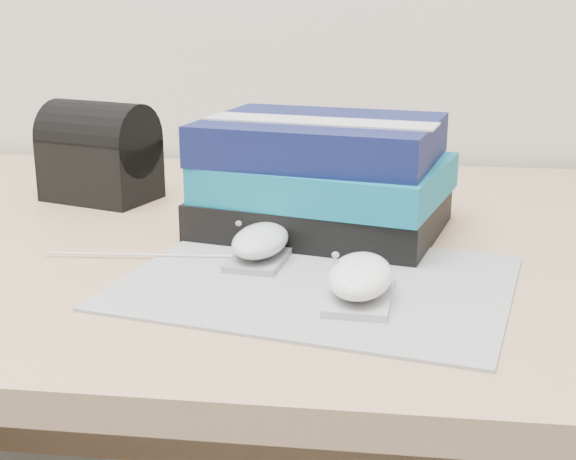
# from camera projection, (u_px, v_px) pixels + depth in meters

# --- Properties ---
(desk) EXTENTS (1.60, 0.80, 0.73)m
(desk) POSITION_uv_depth(u_px,v_px,m) (351.00, 395.00, 1.03)
(desk) COLOR tan
(desk) RESTS_ON ground
(mousepad) EXTENTS (0.40, 0.34, 0.00)m
(mousepad) POSITION_uv_depth(u_px,v_px,m) (317.00, 282.00, 0.75)
(mousepad) COLOR gray
(mousepad) RESTS_ON desk
(mouse_rear) EXTENTS (0.06, 0.10, 0.04)m
(mouse_rear) POSITION_uv_depth(u_px,v_px,m) (260.00, 243.00, 0.81)
(mouse_rear) COLOR gray
(mouse_rear) RESTS_ON mousepad
(mouse_front) EXTENTS (0.06, 0.11, 0.04)m
(mouse_front) POSITION_uv_depth(u_px,v_px,m) (360.00, 279.00, 0.70)
(mouse_front) COLOR #ABABAE
(mouse_front) RESTS_ON mousepad
(usb_cable) EXTENTS (0.20, 0.02, 0.00)m
(usb_cable) POSITION_uv_depth(u_px,v_px,m) (143.00, 255.00, 0.82)
(usb_cable) COLOR silver
(usb_cable) RESTS_ON mousepad
(book_stack) EXTENTS (0.30, 0.26, 0.13)m
(book_stack) POSITION_uv_depth(u_px,v_px,m) (324.00, 176.00, 0.91)
(book_stack) COLOR black
(book_stack) RESTS_ON desk
(pouch) EXTENTS (0.16, 0.13, 0.13)m
(pouch) POSITION_uv_depth(u_px,v_px,m) (99.00, 152.00, 1.05)
(pouch) COLOR black
(pouch) RESTS_ON desk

